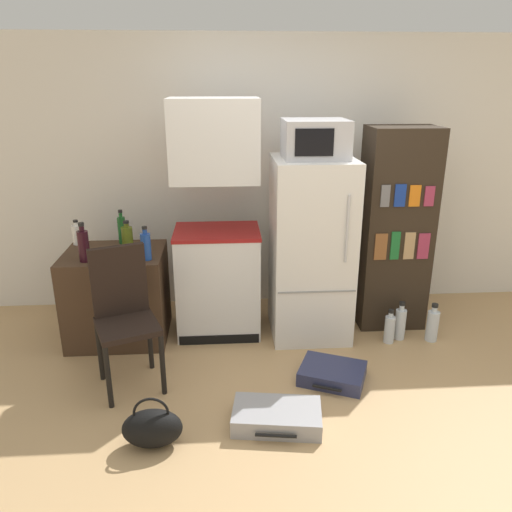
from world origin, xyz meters
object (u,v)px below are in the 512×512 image
(bottle_green_tall, at_px, (122,229))
(bottle_blue_soda, at_px, (146,246))
(chair, at_px, (123,306))
(water_bottle_front, at_px, (400,323))
(bottle_olive_oil, at_px, (127,238))
(bottle_wine_dark, at_px, (84,245))
(kitchen_hutch, at_px, (217,232))
(bowl, at_px, (135,253))
(microwave, at_px, (315,139))
(refrigerator, at_px, (311,249))
(suitcase_small_flat, at_px, (332,374))
(water_bottle_back, at_px, (389,329))
(side_table, at_px, (118,295))
(bookshelf, at_px, (395,230))
(bottle_milk_white, at_px, (77,234))
(suitcase_large_flat, at_px, (277,417))
(water_bottle_middle, at_px, (432,325))
(handbag, at_px, (152,428))

(bottle_green_tall, xyz_separation_m, bottle_blue_soda, (0.26, -0.42, -0.01))
(chair, relative_size, water_bottle_front, 2.98)
(bottle_olive_oil, xyz_separation_m, chair, (0.08, -0.73, -0.27))
(bottle_wine_dark, bearing_deg, bottle_blue_soda, 0.69)
(kitchen_hutch, relative_size, bowl, 13.41)
(microwave, bearing_deg, bowl, -176.62)
(chair, bearing_deg, bottle_olive_oil, 74.90)
(kitchen_hutch, xyz_separation_m, refrigerator, (0.77, -0.07, -0.14))
(kitchen_hutch, xyz_separation_m, microwave, (0.77, -0.07, 0.75))
(suitcase_small_flat, height_order, water_bottle_back, water_bottle_back)
(kitchen_hutch, bearing_deg, side_table, -175.72)
(bookshelf, relative_size, bottle_olive_oil, 7.10)
(microwave, bearing_deg, bottle_milk_white, 173.07)
(side_table, relative_size, chair, 0.79)
(suitcase_large_flat, bearing_deg, water_bottle_front, 50.15)
(bottle_wine_dark, distance_m, chair, 0.67)
(bookshelf, bearing_deg, water_bottle_front, -89.46)
(bookshelf, height_order, water_bottle_back, bookshelf)
(bottle_green_tall, relative_size, chair, 0.29)
(bottle_milk_white, height_order, chair, chair)
(microwave, xyz_separation_m, bowl, (-1.42, -0.08, -0.87))
(side_table, height_order, bottle_milk_white, bottle_milk_white)
(side_table, bearing_deg, water_bottle_back, -6.67)
(microwave, xyz_separation_m, water_bottle_middle, (1.01, -0.25, -1.50))
(side_table, relative_size, suitcase_large_flat, 1.33)
(chair, bearing_deg, handbag, -91.22)
(water_bottle_middle, bearing_deg, suitcase_small_flat, -151.15)
(refrigerator, distance_m, microwave, 0.89)
(water_bottle_front, bearing_deg, bottle_blue_soda, 179.55)
(bottle_green_tall, relative_size, bowl, 2.01)
(bookshelf, xyz_separation_m, water_bottle_middle, (0.26, -0.38, -0.72))
(chair, distance_m, water_bottle_front, 2.27)
(side_table, xyz_separation_m, bottle_milk_white, (-0.34, 0.23, 0.47))
(refrigerator, bearing_deg, bottle_blue_soda, -172.05)
(kitchen_hutch, bearing_deg, suitcase_small_flat, -45.62)
(suitcase_small_flat, bearing_deg, suitcase_large_flat, -111.08)
(bowl, bearing_deg, bottle_blue_soda, -42.16)
(bottle_blue_soda, xyz_separation_m, chair, (-0.11, -0.48, -0.28))
(bookshelf, height_order, bottle_blue_soda, bookshelf)
(bowl, xyz_separation_m, water_bottle_middle, (2.43, -0.16, -0.64))
(bottle_olive_oil, bearing_deg, suitcase_small_flat, -28.50)
(bottle_olive_oil, distance_m, handbag, 1.66)
(microwave, bearing_deg, water_bottle_middle, -13.77)
(bottle_milk_white, distance_m, bottle_olive_oil, 0.48)
(bookshelf, bearing_deg, side_table, -176.99)
(refrigerator, bearing_deg, microwave, -105.04)
(bowl, relative_size, chair, 0.14)
(bottle_milk_white, xyz_separation_m, bottle_blue_soda, (0.63, -0.42, 0.02))
(bookshelf, bearing_deg, chair, -159.88)
(bookshelf, bearing_deg, refrigerator, -170.17)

